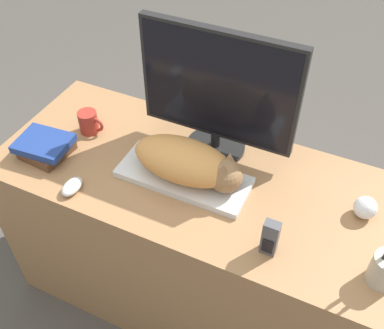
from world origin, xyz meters
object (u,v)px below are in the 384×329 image
Objects in this scene: book_stack at (45,147)px; computer_mouse at (72,187)px; baseball at (365,208)px; cat at (190,163)px; monitor at (218,92)px; coffee_mug at (89,122)px; keyboard at (184,177)px; phone at (270,238)px.

computer_mouse is at bearing -29.65° from book_stack.
computer_mouse is at bearing -161.31° from baseball.
computer_mouse is (-0.34, -0.20, -0.07)m from cat.
cat is 0.40m from computer_mouse.
computer_mouse is (-0.35, -0.39, -0.23)m from monitor.
baseball is 1.10m from book_stack.
computer_mouse is 0.94m from baseball.
cat reaches higher than coffee_mug.
coffee_mug is at bearing 170.07° from cat.
keyboard is 0.31m from monitor.
cat is 4.24× the size of computer_mouse.
keyboard is 6.22× the size of baseball.
keyboard is at bearing 155.90° from phone.
coffee_mug is at bearing 169.54° from keyboard.
baseball is at bearing 48.35° from phone.
cat is 0.25m from monitor.
phone is (-0.23, -0.26, 0.03)m from baseball.
book_stack is (-0.51, -0.09, 0.02)m from keyboard.
book_stack is (-0.07, -0.17, -0.01)m from coffee_mug.
baseball is (1.01, 0.02, -0.01)m from coffee_mug.
baseball is 0.37× the size of book_stack.
keyboard is 3.57× the size of phone.
keyboard is at bearing -100.07° from monitor.
cat is at bearing 30.90° from computer_mouse.
monitor reaches higher than computer_mouse.
keyboard is 4.42× the size of coffee_mug.
cat reaches higher than phone.
monitor is 0.52m from coffee_mug.
coffee_mug is at bearing 67.50° from book_stack.
phone reaches higher than coffee_mug.
coffee_mug is 1.01m from baseball.
keyboard is 0.51m from book_stack.
cat is 3.00× the size of phone.
computer_mouse is (-0.31, -0.20, 0.01)m from keyboard.
coffee_mug is (-0.43, 0.08, 0.03)m from keyboard.
cat reaches higher than computer_mouse.
baseball reaches higher than computer_mouse.
computer_mouse is 0.88× the size of coffee_mug.
keyboard is at bearing 10.32° from book_stack.
baseball is (0.56, 0.10, -0.05)m from cat.
monitor is at bearing 13.54° from coffee_mug.
book_stack is at bearing -170.14° from cat.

